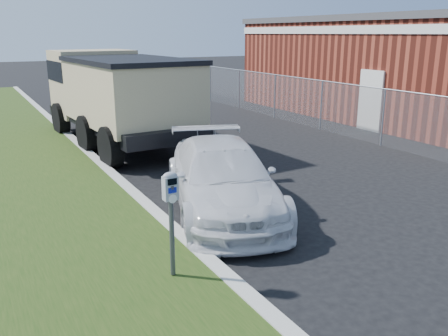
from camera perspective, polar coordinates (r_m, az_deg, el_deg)
ground at (r=9.32m, az=10.62°, el=-6.27°), size 120.00×120.00×0.00m
chainlink_fence at (r=18.01m, az=11.68°, el=8.53°), size 0.06×30.06×30.00m
brick_building at (r=22.89m, az=21.94°, el=11.41°), size 9.20×14.20×4.17m
parking_meter at (r=6.56m, az=-6.42°, el=-4.03°), size 0.22×0.15×1.53m
white_wagon at (r=9.54m, az=-0.37°, el=-1.09°), size 3.31×5.10×1.37m
dump_truck at (r=15.90m, az=-12.87°, el=8.86°), size 3.38×7.57×2.90m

